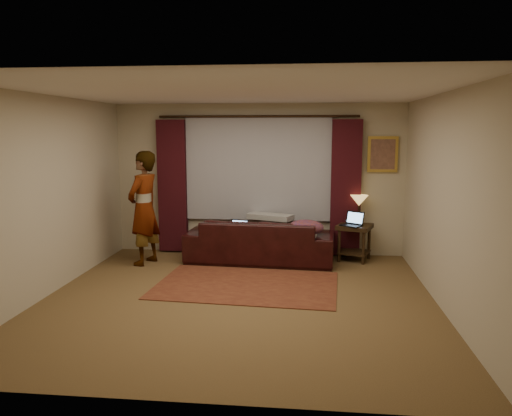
{
  "coord_description": "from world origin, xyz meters",
  "views": [
    {
      "loc": [
        0.88,
        -6.1,
        2.14
      ],
      "look_at": [
        0.1,
        1.2,
        1.0
      ],
      "focal_mm": 35.0,
      "sensor_mm": 36.0,
      "label": 1
    }
  ],
  "objects": [
    {
      "name": "clothing_pile",
      "position": [
        0.84,
        1.74,
        0.61
      ],
      "size": [
        0.68,
        0.6,
        0.24
      ],
      "primitive_type": "ellipsoid",
      "rotation": [
        0.0,
        0.0,
        -0.32
      ],
      "color": "brown",
      "rests_on": "sofa"
    },
    {
      "name": "end_table",
      "position": [
        1.64,
        2.13,
        0.3
      ],
      "size": [
        0.67,
        0.67,
        0.6
      ],
      "primitive_type": "cube",
      "rotation": [
        0.0,
        0.0,
        -0.33
      ],
      "color": "black",
      "rests_on": "floor"
    },
    {
      "name": "wall_left",
      "position": [
        -2.5,
        0.0,
        1.3
      ],
      "size": [
        0.02,
        5.0,
        2.6
      ],
      "primitive_type": "cube",
      "color": "#BCB193",
      "rests_on": "ground"
    },
    {
      "name": "sofa",
      "position": [
        0.09,
        1.91,
        0.48
      ],
      "size": [
        2.46,
        1.18,
        0.97
      ],
      "primitive_type": "imported",
      "rotation": [
        0.0,
        0.0,
        3.08
      ],
      "color": "black",
      "rests_on": "floor"
    },
    {
      "name": "wall_back",
      "position": [
        0.0,
        2.5,
        1.3
      ],
      "size": [
        5.0,
        0.02,
        2.6
      ],
      "primitive_type": "cube",
      "color": "#BCB193",
      "rests_on": "ground"
    },
    {
      "name": "wall_right",
      "position": [
        2.5,
        0.0,
        1.3
      ],
      "size": [
        0.02,
        5.0,
        2.6
      ],
      "primitive_type": "cube",
      "color": "#BCB193",
      "rests_on": "ground"
    },
    {
      "name": "picture_frame",
      "position": [
        2.1,
        2.47,
        1.75
      ],
      "size": [
        0.5,
        0.04,
        0.6
      ],
      "primitive_type": "cube",
      "color": "gold",
      "rests_on": "wall_back"
    },
    {
      "name": "laptop_sofa",
      "position": [
        -0.26,
        1.73,
        0.59
      ],
      "size": [
        0.36,
        0.38,
        0.21
      ],
      "primitive_type": null,
      "rotation": [
        0.0,
        0.0,
        -0.21
      ],
      "color": "black",
      "rests_on": "sofa"
    },
    {
      "name": "area_rug",
      "position": [
        0.03,
        0.57,
        0.01
      ],
      "size": [
        2.6,
        1.82,
        0.01
      ],
      "primitive_type": "cube",
      "rotation": [
        0.0,
        0.0,
        -0.07
      ],
      "color": "brown",
      "rests_on": "floor"
    },
    {
      "name": "tiffany_lamp",
      "position": [
        1.72,
        2.28,
        0.84
      ],
      "size": [
        0.37,
        0.37,
        0.47
      ],
      "primitive_type": null,
      "rotation": [
        0.0,
        0.0,
        -0.27
      ],
      "color": "#9D9330",
      "rests_on": "end_table"
    },
    {
      "name": "sheer_curtain",
      "position": [
        0.0,
        2.44,
        1.5
      ],
      "size": [
        2.5,
        0.05,
        1.8
      ],
      "primitive_type": "cube",
      "color": "#9899A0",
      "rests_on": "wall_back"
    },
    {
      "name": "drape_left",
      "position": [
        -1.5,
        2.39,
        1.18
      ],
      "size": [
        0.5,
        0.14,
        2.3
      ],
      "primitive_type": "cube",
      "color": "#340C11",
      "rests_on": "floor"
    },
    {
      "name": "drape_right",
      "position": [
        1.5,
        2.39,
        1.18
      ],
      "size": [
        0.5,
        0.14,
        2.3
      ],
      "primitive_type": "cube",
      "color": "#340C11",
      "rests_on": "floor"
    },
    {
      "name": "curtain_rod",
      "position": [
        0.0,
        2.39,
        2.38
      ],
      "size": [
        0.04,
        0.04,
        3.4
      ],
      "primitive_type": "cylinder",
      "color": "black",
      "rests_on": "wall_back"
    },
    {
      "name": "laptop_table",
      "position": [
        1.57,
        2.0,
        0.72
      ],
      "size": [
        0.46,
        0.46,
        0.23
      ],
      "primitive_type": null,
      "rotation": [
        0.0,
        0.0,
        -0.62
      ],
      "color": "black",
      "rests_on": "end_table"
    },
    {
      "name": "ceiling",
      "position": [
        0.0,
        0.0,
        2.6
      ],
      "size": [
        5.0,
        5.0,
        0.02
      ],
      "primitive_type": "cube",
      "color": "silver",
      "rests_on": "ground"
    },
    {
      "name": "person",
      "position": [
        -1.75,
        1.55,
        0.91
      ],
      "size": [
        0.67,
        0.67,
        1.83
      ],
      "primitive_type": "imported",
      "rotation": [
        0.0,
        0.0,
        -1.87
      ],
      "color": "#9B9A95",
      "rests_on": "floor"
    },
    {
      "name": "floor",
      "position": [
        0.0,
        0.0,
        -0.01
      ],
      "size": [
        5.0,
        5.0,
        0.01
      ],
      "primitive_type": "cube",
      "color": "brown",
      "rests_on": "ground"
    },
    {
      "name": "wall_front",
      "position": [
        0.0,
        -2.5,
        1.3
      ],
      "size": [
        5.0,
        0.02,
        2.6
      ],
      "primitive_type": "cube",
      "color": "#BCB193",
      "rests_on": "ground"
    },
    {
      "name": "throw_blanket",
      "position": [
        0.24,
        2.16,
        0.97
      ],
      "size": [
        0.81,
        0.56,
        0.09
      ],
      "primitive_type": "cube",
      "rotation": [
        0.0,
        0.0,
        -0.37
      ],
      "color": "#9B9A95",
      "rests_on": "sofa"
    }
  ]
}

